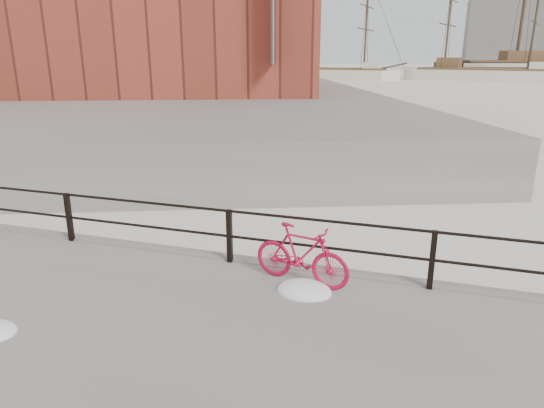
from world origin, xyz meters
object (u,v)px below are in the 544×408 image
Objects in this scene: workboat_near at (127,100)px; workboat_far at (178,90)px; schooner_mid at (483,82)px; bicycle at (301,255)px; schooner_left at (332,79)px.

workboat_far is at bearing 55.48° from workboat_near.
schooner_mid reaches higher than workboat_far.
schooner_left reaches higher than bicycle.
schooner_mid is at bearing 6.52° from schooner_left.
bicycle is 0.07× the size of schooner_left.
schooner_mid is 55.00m from workboat_near.
workboat_near is at bearing -115.11° from workboat_far.
bicycle is at bearing -94.38° from workboat_near.
schooner_mid is at bearing 94.83° from bicycle.
workboat_near is (-24.52, 31.59, -0.86)m from bicycle.
schooner_mid is at bearing 7.80° from workboat_far.
schooner_left is 2.03× the size of workboat_far.
workboat_far is at bearing -125.51° from schooner_mid.
bicycle is at bearing -92.27° from workboat_far.
schooner_mid is 46.78m from workboat_far.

